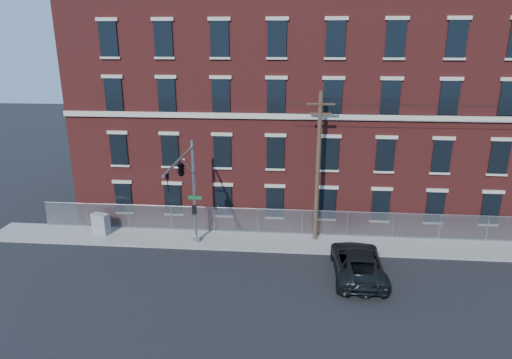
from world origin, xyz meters
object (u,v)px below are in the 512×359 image
object	(u,v)px
utility_cabinet	(101,224)
utility_pole_near	(318,166)
pickup_truck	(358,262)
traffic_signal_mast	(185,177)

from	to	relation	value
utility_cabinet	utility_pole_near	bearing A→B (deg)	19.81
utility_pole_near	pickup_truck	bearing A→B (deg)	-63.57
pickup_truck	utility_cabinet	distance (m)	17.66
pickup_truck	utility_pole_near	bearing A→B (deg)	-63.71
traffic_signal_mast	pickup_truck	world-z (taller)	traffic_signal_mast
pickup_truck	utility_cabinet	xyz separation A→B (m)	(-17.17, 4.11, 0.03)
utility_pole_near	pickup_truck	size ratio (longest dim) A/B	1.67
traffic_signal_mast	pickup_truck	size ratio (longest dim) A/B	1.17
utility_pole_near	pickup_truck	xyz separation A→B (m)	(2.26, -4.54, -4.51)
traffic_signal_mast	pickup_truck	distance (m)	11.28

